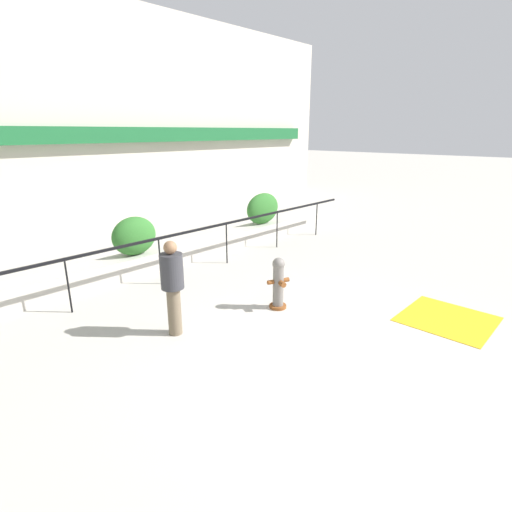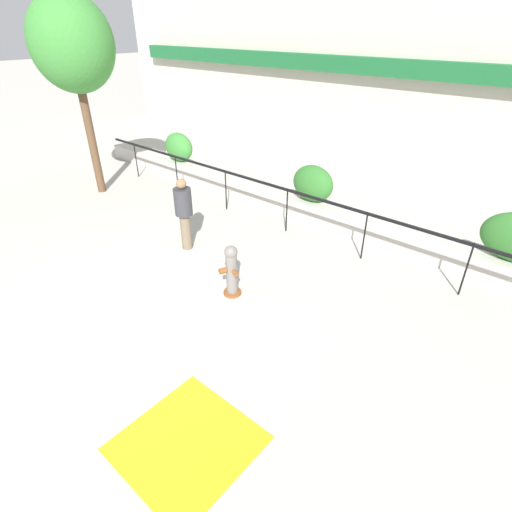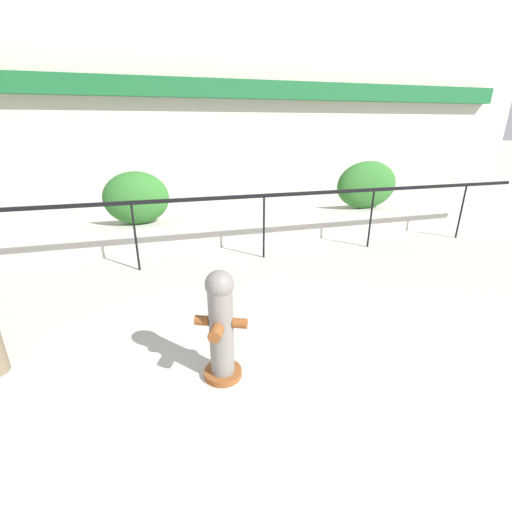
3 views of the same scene
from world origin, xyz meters
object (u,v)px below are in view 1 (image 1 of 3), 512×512
(hedge_bush_1, at_px, (134,236))
(hedge_bush_2, at_px, (263,208))
(pedestrian, at_px, (172,282))
(fire_hydrant, at_px, (278,283))

(hedge_bush_1, distance_m, hedge_bush_2, 4.83)
(pedestrian, bearing_deg, fire_hydrant, -17.29)
(hedge_bush_2, height_order, fire_hydrant, hedge_bush_2)
(hedge_bush_2, xyz_separation_m, fire_hydrant, (-4.00, -4.01, -0.46))
(pedestrian, bearing_deg, hedge_bush_2, 28.83)
(hedge_bush_1, xyz_separation_m, hedge_bush_2, (4.83, 0.00, 0.03))
(hedge_bush_2, relative_size, pedestrian, 0.82)
(hedge_bush_1, bearing_deg, fire_hydrant, -78.33)
(hedge_bush_1, bearing_deg, hedge_bush_2, 0.00)
(hedge_bush_1, xyz_separation_m, pedestrian, (-1.27, -3.36, 0.00))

